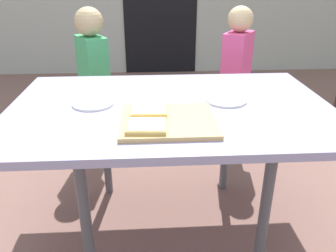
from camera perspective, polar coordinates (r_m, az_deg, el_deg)
ground_plane at (r=1.87m, az=0.36°, el=-16.59°), size 16.00×16.00×0.00m
dining_table at (r=1.53m, az=0.43°, el=1.74°), size 1.41×0.93×0.69m
cutting_board at (r=1.32m, az=0.02°, el=0.88°), size 0.36×0.33×0.02m
pizza_slice_near_left at (r=1.24m, az=-3.61°, el=0.02°), size 0.15×0.14×0.02m
pizza_slice_far_left at (r=1.38m, az=-3.23°, el=2.65°), size 0.15×0.13×0.02m
plate_white_left at (r=1.54m, az=-12.31°, el=3.71°), size 0.18×0.18×0.01m
plate_white_right at (r=1.57m, az=9.64°, el=4.27°), size 0.18×0.18×0.01m
child_left at (r=2.35m, az=-12.25°, el=8.41°), size 0.24×0.28×1.02m
child_right at (r=2.37m, az=11.20°, el=8.37°), size 0.25×0.28×1.03m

